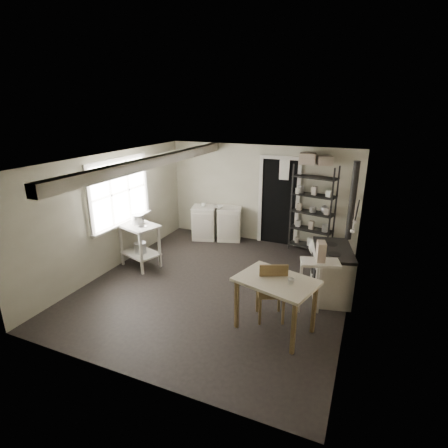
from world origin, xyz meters
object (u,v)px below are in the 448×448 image
at_px(shelf_rack, 313,211).
at_px(work_table, 275,307).
at_px(flour_sack, 317,246).
at_px(base_cabinets, 217,221).
at_px(prep_table, 140,248).
at_px(stockpot, 138,221).
at_px(chair, 271,290).
at_px(stove, 331,271).

bearing_deg(shelf_rack, work_table, -77.62).
bearing_deg(flour_sack, base_cabinets, 177.08).
bearing_deg(work_table, prep_table, 161.34).
height_order(base_cabinets, work_table, base_cabinets).
height_order(stockpot, chair, stockpot).
bearing_deg(shelf_rack, prep_table, -133.15).
bearing_deg(flour_sack, work_table, -92.98).
bearing_deg(stove, chair, -137.49).
bearing_deg(stockpot, work_table, -19.57).
height_order(shelf_rack, chair, shelf_rack).
xyz_separation_m(stockpot, work_table, (3.15, -1.12, -0.56)).
height_order(stockpot, flour_sack, stockpot).
relative_size(prep_table, stockpot, 3.34).
bearing_deg(stove, stockpot, 170.89).
relative_size(base_cabinets, flour_sack, 2.90).
relative_size(prep_table, chair, 0.90).
relative_size(chair, flour_sack, 2.32).
relative_size(prep_table, work_table, 0.83).
distance_m(stockpot, base_cabinets, 2.18).
bearing_deg(stockpot, flour_sack, 28.84).
xyz_separation_m(work_table, chair, (-0.15, 0.27, 0.10)).
bearing_deg(stove, prep_table, 172.17).
bearing_deg(stove, shelf_rack, 96.93).
xyz_separation_m(base_cabinets, work_table, (2.29, -3.07, -0.08)).
distance_m(chair, flour_sack, 2.70).
height_order(stockpot, work_table, stockpot).
xyz_separation_m(chair, flour_sack, (0.30, 2.67, -0.24)).
height_order(work_table, flour_sack, work_table).
xyz_separation_m(base_cabinets, chair, (2.15, -2.80, 0.03)).
distance_m(shelf_rack, work_table, 3.24).
height_order(base_cabinets, shelf_rack, shelf_rack).
relative_size(prep_table, base_cabinets, 0.72).
xyz_separation_m(base_cabinets, shelf_rack, (2.25, 0.12, 0.49)).
bearing_deg(flour_sack, chair, -96.38).
bearing_deg(prep_table, work_table, -18.66).
bearing_deg(chair, stove, 31.22).
bearing_deg(chair, prep_table, 140.97).
bearing_deg(shelf_rack, chair, -80.40).
bearing_deg(stockpot, base_cabinets, 66.11).
distance_m(base_cabinets, stove, 3.36).
height_order(base_cabinets, flour_sack, base_cabinets).
relative_size(stockpot, shelf_rack, 0.14).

